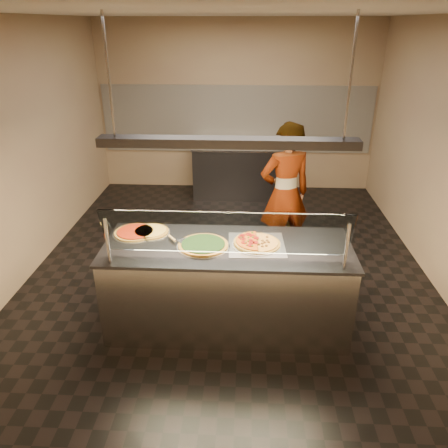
# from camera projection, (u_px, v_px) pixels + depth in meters

# --- Properties ---
(ground) EXTENTS (5.00, 6.00, 0.02)m
(ground) POSITION_uv_depth(u_px,v_px,m) (230.00, 264.00, 5.80)
(ground) COLOR black
(ground) RESTS_ON ground
(ceiling) EXTENTS (5.00, 6.00, 0.02)m
(ceiling) POSITION_uv_depth(u_px,v_px,m) (231.00, 11.00, 4.53)
(ceiling) COLOR silver
(ceiling) RESTS_ON wall_back
(wall_back) EXTENTS (5.00, 0.02, 3.00)m
(wall_back) POSITION_uv_depth(u_px,v_px,m) (237.00, 108.00, 7.89)
(wall_back) COLOR tan
(wall_back) RESTS_ON ground
(wall_front) EXTENTS (5.00, 0.02, 3.00)m
(wall_front) POSITION_uv_depth(u_px,v_px,m) (210.00, 299.00, 2.44)
(wall_front) COLOR tan
(wall_front) RESTS_ON ground
(wall_left) EXTENTS (0.02, 6.00, 3.00)m
(wall_left) POSITION_uv_depth(u_px,v_px,m) (24.00, 150.00, 5.28)
(wall_left) COLOR tan
(wall_left) RESTS_ON ground
(wall_right) EXTENTS (0.02, 6.00, 3.00)m
(wall_right) POSITION_uv_depth(u_px,v_px,m) (447.00, 156.00, 5.05)
(wall_right) COLOR tan
(wall_right) RESTS_ON ground
(tile_band) EXTENTS (4.90, 0.02, 1.20)m
(tile_band) POSITION_uv_depth(u_px,v_px,m) (237.00, 119.00, 7.95)
(tile_band) COLOR silver
(tile_band) RESTS_ON wall_back
(serving_counter) EXTENTS (2.43, 0.94, 0.93)m
(serving_counter) POSITION_uv_depth(u_px,v_px,m) (227.00, 286.00, 4.45)
(serving_counter) COLOR #B7B7BC
(serving_counter) RESTS_ON ground
(sneeze_guard) EXTENTS (2.19, 0.18, 0.54)m
(sneeze_guard) POSITION_uv_depth(u_px,v_px,m) (226.00, 234.00, 3.82)
(sneeze_guard) COLOR #B7B7BC
(sneeze_guard) RESTS_ON serving_counter
(perforated_tray) EXTENTS (0.57, 0.57, 0.01)m
(perforated_tray) POSITION_uv_depth(u_px,v_px,m) (257.00, 244.00, 4.26)
(perforated_tray) COLOR silver
(perforated_tray) RESTS_ON serving_counter
(half_pizza_pepperoni) EXTENTS (0.26, 0.46, 0.05)m
(half_pizza_pepperoni) POSITION_uv_depth(u_px,v_px,m) (246.00, 242.00, 4.25)
(half_pizza_pepperoni) COLOR brown
(half_pizza_pepperoni) RESTS_ON perforated_tray
(half_pizza_sausage) EXTENTS (0.24, 0.46, 0.04)m
(half_pizza_sausage) POSITION_uv_depth(u_px,v_px,m) (268.00, 243.00, 4.24)
(half_pizza_sausage) COLOR brown
(half_pizza_sausage) RESTS_ON perforated_tray
(pizza_spinach) EXTENTS (0.52, 0.52, 0.03)m
(pizza_spinach) POSITION_uv_depth(u_px,v_px,m) (203.00, 245.00, 4.23)
(pizza_spinach) COLOR silver
(pizza_spinach) RESTS_ON serving_counter
(pizza_cheese) EXTENTS (0.40, 0.40, 0.03)m
(pizza_cheese) POSITION_uv_depth(u_px,v_px,m) (151.00, 231.00, 4.51)
(pizza_cheese) COLOR silver
(pizza_cheese) RESTS_ON serving_counter
(pizza_tomato) EXTENTS (0.45, 0.45, 0.03)m
(pizza_tomato) POSITION_uv_depth(u_px,v_px,m) (135.00, 232.00, 4.49)
(pizza_tomato) COLOR silver
(pizza_tomato) RESTS_ON serving_counter
(pizza_spatula) EXTENTS (0.27, 0.19, 0.02)m
(pizza_spatula) POSITION_uv_depth(u_px,v_px,m) (178.00, 239.00, 4.32)
(pizza_spatula) COLOR #B7B7BC
(pizza_spatula) RESTS_ON pizza_spinach
(prep_table) EXTENTS (1.58, 0.74, 0.93)m
(prep_table) POSITION_uv_depth(u_px,v_px,m) (237.00, 170.00, 7.91)
(prep_table) COLOR #36363B
(prep_table) RESTS_ON ground
(worker) EXTENTS (0.78, 0.64, 1.85)m
(worker) POSITION_uv_depth(u_px,v_px,m) (285.00, 194.00, 5.53)
(worker) COLOR #242228
(worker) RESTS_ON ground
(heat_lamp_housing) EXTENTS (2.30, 0.18, 0.08)m
(heat_lamp_housing) POSITION_uv_depth(u_px,v_px,m) (228.00, 142.00, 3.83)
(heat_lamp_housing) COLOR #36363B
(heat_lamp_housing) RESTS_ON ceiling
(lamp_rod_left) EXTENTS (0.02, 0.02, 1.01)m
(lamp_rod_left) POSITION_uv_depth(u_px,v_px,m) (109.00, 77.00, 3.64)
(lamp_rod_left) COLOR #B7B7BC
(lamp_rod_left) RESTS_ON ceiling
(lamp_rod_right) EXTENTS (0.02, 0.02, 1.01)m
(lamp_rod_right) POSITION_uv_depth(u_px,v_px,m) (351.00, 78.00, 3.55)
(lamp_rod_right) COLOR #B7B7BC
(lamp_rod_right) RESTS_ON ceiling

